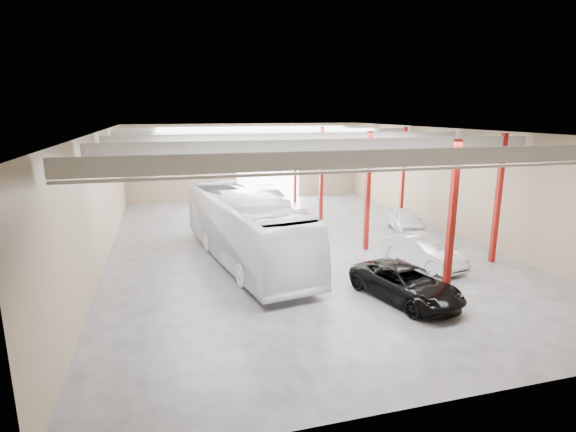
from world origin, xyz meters
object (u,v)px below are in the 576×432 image
car_row_b (295,223)px  car_right_near (423,251)px  car_row_c (271,198)px  black_sedan (406,283)px  car_row_a (276,251)px  coach_bus (245,228)px  car_right_far (405,220)px

car_row_b → car_right_near: bearing=-65.4°
car_row_b → car_row_c: (0.62, 9.40, -0.02)m
black_sedan → car_right_near: size_ratio=1.11×
black_sedan → car_row_a: size_ratio=1.31×
car_right_near → car_row_c: bearing=90.5°
car_row_a → car_row_b: bearing=49.7°
coach_bus → car_right_far: (11.85, 3.41, -1.13)m
coach_bus → car_right_far: bearing=7.1°
black_sedan → car_row_c: car_row_c is taller
black_sedan → coach_bus: bearing=113.7°
black_sedan → car_row_a: bearing=108.8°
car_row_a → car_row_b: car_row_b is taller
car_right_far → car_right_near: bearing=-99.1°
car_row_a → car_row_c: 14.96m
black_sedan → car_row_c: size_ratio=0.98×
car_row_a → car_row_b: (2.63, 5.20, 0.12)m
coach_bus → black_sedan: (5.81, -7.15, -1.14)m
car_right_near → car_right_far: bearing=54.1°
black_sedan → car_right_near: (3.23, 3.78, 0.05)m
car_row_c → car_right_near: (4.25, -17.11, 0.01)m
car_right_near → black_sedan: bearing=-144.0°
car_row_a → black_sedan: bearing=-69.3°
car_row_a → car_right_far: car_right_far is taller
black_sedan → car_row_c: (-1.02, 20.88, 0.05)m
car_row_b → car_right_near: size_ratio=1.02×
car_row_b → car_row_a: bearing=-124.5°
coach_bus → car_row_a: 2.13m
car_row_a → coach_bus: bearing=137.2°
car_row_a → car_right_near: size_ratio=0.85×
car_row_b → car_right_far: size_ratio=1.12×
car_row_a → car_right_near: car_right_near is taller
black_sedan → car_row_a: (-4.27, 6.28, -0.05)m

